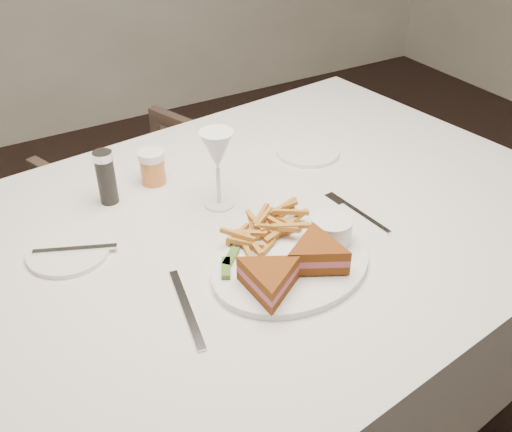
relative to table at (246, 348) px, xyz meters
The scene contains 3 objects.
table is the anchor object (origin of this frame).
chair_far 0.82m from the table, 84.40° to the left, with size 0.58×0.54×0.59m, color #4D3A2F.
table_setting 0.42m from the table, 97.39° to the right, with size 0.79×0.60×0.18m.
Camera 1 is at (-0.59, -0.56, 1.44)m, focal length 40.00 mm.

